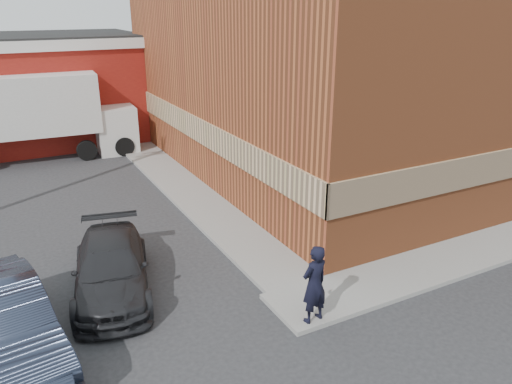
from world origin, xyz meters
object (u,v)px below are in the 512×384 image
brick_building (340,60)px  sedan (2,325)px  man (314,284)px  box_truck (46,111)px  suv_b (111,268)px

brick_building → sedan: (-14.80, -8.50, -3.86)m
brick_building → man: 13.96m
sedan → box_truck: size_ratio=0.60×
brick_building → box_truck: size_ratio=2.19×
sedan → box_truck: (2.79, 15.21, 1.51)m
brick_building → suv_b: (-12.21, -6.86, -4.01)m
man → suv_b: 5.30m
sedan → box_truck: box_truck is taller
man → sedan: (-6.39, 2.05, -0.26)m
man → sedan: man is taller
sedan → suv_b: bearing=23.0°
man → sedan: size_ratio=0.38×
brick_building → man: (-8.41, -10.55, -3.60)m
man → suv_b: (-3.79, 3.68, -0.41)m
man → box_truck: 17.67m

